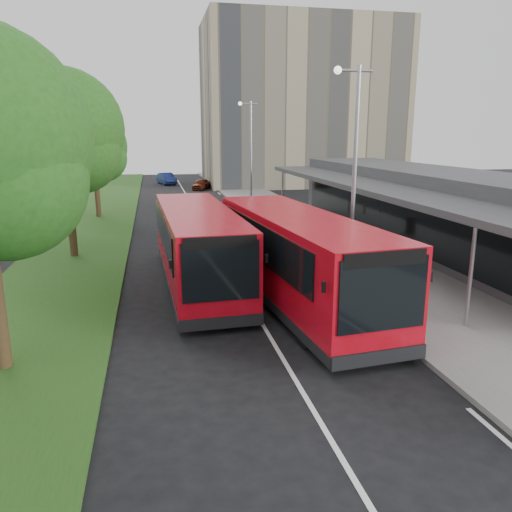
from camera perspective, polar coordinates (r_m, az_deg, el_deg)
The scene contains 17 objects.
ground at distance 16.88m, azimuth -0.20°, elevation -6.23°, with size 120.00×120.00×0.00m, color black.
pavement at distance 37.14m, azimuth 2.77°, elevation 4.92°, with size 5.00×80.00×0.15m, color slate.
grass_verge at distance 36.21m, azimuth -17.64°, elevation 4.02°, with size 5.00×80.00×0.10m, color #1F4B18.
lane_centre_line at distance 31.24m, azimuth -5.67°, elevation 3.06°, with size 0.12×70.00×0.01m, color silver.
kerb_dashes at distance 35.61m, azimuth -1.06°, elevation 4.44°, with size 0.12×56.00×0.01m.
office_block at distance 60.13m, azimuth 5.17°, elevation 16.77°, with size 22.00×12.00×18.00m, color tan.
station_building at distance 27.65m, azimuth 19.00°, elevation 5.26°, with size 7.70×26.00×4.00m.
tree_mid at distance 24.90m, azimuth -21.10°, elevation 12.55°, with size 5.43×5.43×8.72m.
tree_far at distance 36.82m, azimuth -18.03°, elevation 11.38°, with size 4.52×4.52×7.23m.
lamp_post_near at distance 19.02m, azimuth 11.00°, elevation 10.34°, with size 1.44×0.28×8.00m.
lamp_post_far at distance 38.26m, azimuth -0.71°, elevation 12.17°, with size 1.44×0.28×8.00m.
bus_main at distance 17.16m, azimuth 4.76°, elevation -0.32°, with size 3.84×11.26×3.13m.
bus_second at distance 19.42m, azimuth -6.69°, elevation 1.08°, with size 3.12×10.70×3.00m.
litter_bin at distance 27.87m, azimuth 6.75°, elevation 3.11°, with size 0.57×0.57×1.03m, color #362716.
bollard at distance 34.92m, azimuth 2.18°, elevation 5.26°, with size 0.15×0.15×0.93m, color yellow.
car_near at distance 54.24m, azimuth -6.27°, elevation 8.17°, with size 1.36×3.37×1.15m, color #551A0C.
car_far at distance 60.48m, azimuth -10.20°, elevation 8.70°, with size 1.43×4.10×1.35m, color navy.
Camera 1 is at (-3.14, -15.55, 5.76)m, focal length 35.00 mm.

